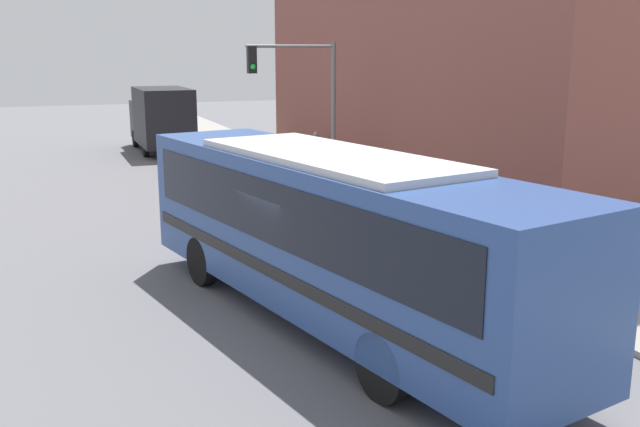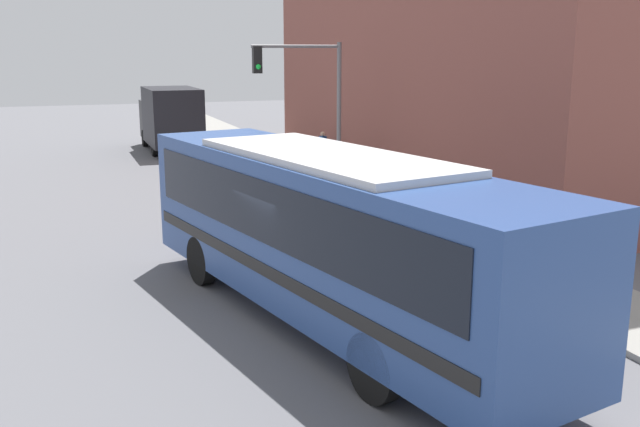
% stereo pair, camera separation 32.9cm
% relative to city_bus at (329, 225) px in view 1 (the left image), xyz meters
% --- Properties ---
extents(ground_plane, '(120.00, 120.00, 0.00)m').
position_rel_city_bus_xyz_m(ground_plane, '(-0.25, 0.67, -1.91)').
color(ground_plane, slate).
extents(sidewalk, '(2.49, 70.00, 0.12)m').
position_rel_city_bus_xyz_m(sidewalk, '(5.49, 20.67, -1.85)').
color(sidewalk, gray).
rests_on(sidewalk, ground_plane).
extents(building_facade, '(6.00, 22.22, 10.50)m').
position_rel_city_bus_xyz_m(building_facade, '(9.73, 12.78, 3.34)').
color(building_facade, brown).
rests_on(building_facade, ground_plane).
extents(city_bus, '(4.64, 11.34, 3.29)m').
position_rel_city_bus_xyz_m(city_bus, '(0.00, 0.00, 0.00)').
color(city_bus, '#2D4C8C').
rests_on(city_bus, ground_plane).
extents(delivery_truck, '(2.44, 6.69, 3.27)m').
position_rel_city_bus_xyz_m(delivery_truck, '(0.96, 25.20, -0.15)').
color(delivery_truck, black).
rests_on(delivery_truck, ground_plane).
extents(fire_hydrant, '(0.27, 0.36, 0.84)m').
position_rel_city_bus_xyz_m(fire_hydrant, '(4.85, 5.99, -1.37)').
color(fire_hydrant, '#999999').
rests_on(fire_hydrant, sidewalk).
extents(traffic_light_pole, '(3.28, 0.35, 5.27)m').
position_rel_city_bus_xyz_m(traffic_light_pole, '(3.87, 11.84, 1.83)').
color(traffic_light_pole, slate).
rests_on(traffic_light_pole, sidewalk).
extents(parking_meter, '(0.14, 0.14, 1.29)m').
position_rel_city_bus_xyz_m(parking_meter, '(4.85, 9.36, -0.92)').
color(parking_meter, slate).
rests_on(parking_meter, sidewalk).
extents(pedestrian_near_corner, '(0.34, 0.34, 1.62)m').
position_rel_city_bus_xyz_m(pedestrian_near_corner, '(6.06, 16.34, -0.97)').
color(pedestrian_near_corner, '#47382D').
rests_on(pedestrian_near_corner, sidewalk).
extents(pedestrian_mid_block, '(0.34, 0.34, 1.67)m').
position_rel_city_bus_xyz_m(pedestrian_mid_block, '(5.16, 12.60, -0.94)').
color(pedestrian_mid_block, '#23283D').
rests_on(pedestrian_mid_block, sidewalk).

